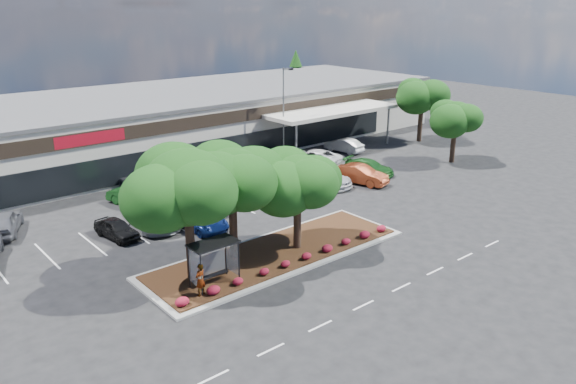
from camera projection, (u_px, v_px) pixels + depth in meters
ground at (342, 267)px, 34.76m from camera, size 160.00×160.00×0.00m
retail_store at (112, 129)px, 58.43m from camera, size 80.40×25.20×6.25m
landscape_island at (277, 253)px, 36.41m from camera, size 18.00×6.00×0.26m
lane_markings at (242, 221)px, 42.25m from camera, size 33.12×20.06×0.01m
shrub_row at (298, 259)px, 34.76m from camera, size 17.00×0.80×0.50m
bus_shelter at (212, 251)px, 31.60m from camera, size 2.75×1.55×2.59m
island_tree_west at (188, 214)px, 31.82m from camera, size 7.20×7.20×7.89m
island_tree_mid at (233, 202)px, 34.55m from camera, size 6.60×6.60×7.32m
island_tree_east at (297, 201)px, 36.02m from camera, size 5.80×5.80×6.50m
tree_east_near at (454, 131)px, 56.81m from camera, size 5.60×5.60×6.51m
tree_east_far at (421, 109)px, 65.48m from camera, size 6.40×6.40×7.62m
conifer_north_east at (296, 79)px, 85.98m from camera, size 3.96×3.96×9.00m
person_waiting at (200, 280)px, 30.64m from camera, size 0.78×0.62×1.88m
light_pole at (284, 120)px, 57.38m from camera, size 1.41×0.77×9.49m
car_1 at (117, 229)px, 38.97m from camera, size 2.17×4.19×1.36m
car_2 at (200, 220)px, 40.54m from camera, size 2.59×5.10×1.38m
car_3 at (158, 215)px, 41.15m from camera, size 4.78×6.51×1.65m
car_4 at (211, 199)px, 44.32m from camera, size 3.43×5.23×1.66m
car_5 at (244, 191)px, 46.55m from camera, size 2.64×4.88×1.58m
car_6 at (360, 174)px, 50.72m from camera, size 3.10×5.43×1.69m
car_7 at (323, 176)px, 50.28m from camera, size 3.14×6.11×1.70m
car_8 at (369, 167)px, 53.50m from camera, size 3.22×5.26×1.42m
car_9 at (4, 222)px, 39.65m from camera, size 3.86×5.38×1.70m
car_10 at (136, 195)px, 45.28m from camera, size 3.44×5.49×1.71m
car_11 at (143, 182)px, 48.77m from camera, size 2.84×5.59×1.51m
car_12 at (218, 182)px, 48.85m from camera, size 2.82×4.73×1.47m
car_13 at (187, 171)px, 52.11m from camera, size 3.58×5.74×1.55m
car_14 at (268, 164)px, 54.32m from camera, size 2.75×5.69×1.60m
car_15 at (311, 156)px, 57.70m from camera, size 1.99×4.68×1.34m
car_16 at (312, 158)px, 56.17m from camera, size 4.91×6.73×1.70m
car_17 at (344, 145)px, 61.56m from camera, size 2.10×4.67×1.49m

